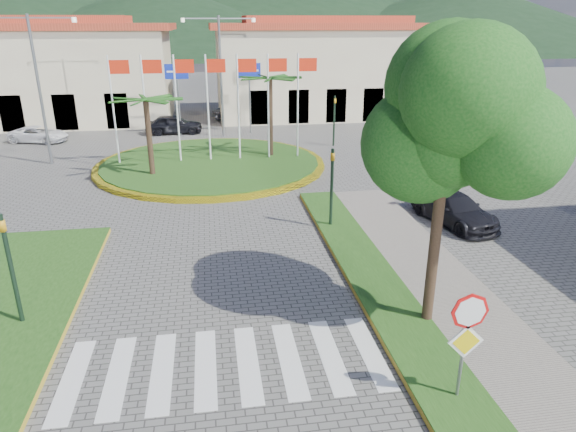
{
  "coord_description": "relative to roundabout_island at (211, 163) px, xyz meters",
  "views": [
    {
      "loc": [
        -0.02,
        -6.2,
        7.62
      ],
      "look_at": [
        2.19,
        8.0,
        2.16
      ],
      "focal_mm": 32.0,
      "sensor_mm": 36.0,
      "label": 1
    }
  ],
  "objects": [
    {
      "name": "sidewalk_right",
      "position": [
        6.0,
        -20.0,
        -0.1
      ],
      "size": [
        4.0,
        28.0,
        0.15
      ],
      "primitive_type": "cube",
      "color": "gray",
      "rests_on": "ground"
    },
    {
      "name": "verge_right",
      "position": [
        4.8,
        -20.0,
        -0.09
      ],
      "size": [
        1.6,
        28.0,
        0.18
      ],
      "primitive_type": "cube",
      "color": "#1E4714",
      "rests_on": "ground"
    },
    {
      "name": "crosswalk",
      "position": [
        -0.0,
        -18.0,
        -0.17
      ],
      "size": [
        8.0,
        3.0,
        0.01
      ],
      "primitive_type": "cube",
      "color": "silver",
      "rests_on": "ground"
    },
    {
      "name": "roundabout_island",
      "position": [
        0.0,
        0.0,
        0.0
      ],
      "size": [
        12.7,
        12.7,
        6.0
      ],
      "color": "yellow",
      "rests_on": "ground"
    },
    {
      "name": "stop_sign",
      "position": [
        4.9,
        -20.04,
        1.61
      ],
      "size": [
        0.8,
        0.11,
        2.65
      ],
      "color": "slate",
      "rests_on": "ground"
    },
    {
      "name": "deciduous_tree",
      "position": [
        5.5,
        -17.0,
        5.0
      ],
      "size": [
        3.6,
        3.6,
        6.8
      ],
      "color": "black",
      "rests_on": "ground"
    },
    {
      "name": "traffic_light_left",
      "position": [
        -5.2,
        -15.5,
        1.77
      ],
      "size": [
        0.15,
        0.18,
        3.2
      ],
      "color": "black",
      "rests_on": "ground"
    },
    {
      "name": "traffic_light_right",
      "position": [
        4.5,
        -10.0,
        1.77
      ],
      "size": [
        0.15,
        0.18,
        3.2
      ],
      "color": "black",
      "rests_on": "ground"
    },
    {
      "name": "traffic_light_far",
      "position": [
        8.0,
        4.0,
        1.77
      ],
      "size": [
        0.18,
        0.15,
        3.2
      ],
      "color": "black",
      "rests_on": "ground"
    },
    {
      "name": "direction_sign_west",
      "position": [
        -2.0,
        8.97,
        3.35
      ],
      "size": [
        1.6,
        0.14,
        5.2
      ],
      "color": "slate",
      "rests_on": "ground"
    },
    {
      "name": "direction_sign_east",
      "position": [
        3.0,
        8.97,
        3.35
      ],
      "size": [
        1.6,
        0.14,
        5.2
      ],
      "color": "slate",
      "rests_on": "ground"
    },
    {
      "name": "street_lamp_centre",
      "position": [
        1.0,
        8.0,
        4.32
      ],
      "size": [
        4.8,
        0.16,
        8.0
      ],
      "color": "slate",
      "rests_on": "ground"
    },
    {
      "name": "street_lamp_west",
      "position": [
        -9.0,
        2.0,
        4.32
      ],
      "size": [
        4.8,
        0.16,
        8.0
      ],
      "color": "slate",
      "rests_on": "ground"
    },
    {
      "name": "building_left",
      "position": [
        -14.0,
        16.0,
        3.73
      ],
      "size": [
        23.32,
        9.54,
        8.05
      ],
      "color": "beige",
      "rests_on": "ground"
    },
    {
      "name": "building_right",
      "position": [
        10.0,
        16.0,
        3.73
      ],
      "size": [
        19.08,
        9.54,
        8.05
      ],
      "color": "beige",
      "rests_on": "ground"
    },
    {
      "name": "hill_far_east",
      "position": [
        70.0,
        113.0,
        8.82
      ],
      "size": [
        120.0,
        120.0,
        18.0
      ],
      "primitive_type": "cone",
      "color": "black",
      "rests_on": "ground"
    },
    {
      "name": "hill_near_back",
      "position": [
        -10.0,
        108.0,
        7.82
      ],
      "size": [
        110.0,
        110.0,
        16.0
      ],
      "primitive_type": "cone",
      "color": "black",
      "rests_on": "ground"
    },
    {
      "name": "white_van",
      "position": [
        -11.33,
        8.06,
        0.35
      ],
      "size": [
        4.17,
        2.78,
        1.06
      ],
      "primitive_type": "imported",
      "rotation": [
        0.0,
        0.0,
        1.28
      ],
      "color": "white",
      "rests_on": "ground"
    },
    {
      "name": "car_dark_a",
      "position": [
        -2.49,
        9.51,
        0.5
      ],
      "size": [
        4.02,
        1.65,
        1.36
      ],
      "primitive_type": "imported",
      "rotation": [
        0.0,
        0.0,
        1.58
      ],
      "color": "black",
      "rests_on": "ground"
    },
    {
      "name": "car_dark_b",
      "position": [
        2.0,
        14.56,
        0.35
      ],
      "size": [
        3.38,
        1.93,
        1.05
      ],
      "primitive_type": "imported",
      "rotation": [
        0.0,
        0.0,
        1.84
      ],
      "color": "black",
      "rests_on": "ground"
    },
    {
      "name": "car_side_right",
      "position": [
        9.51,
        -10.17,
        0.43
      ],
      "size": [
        2.67,
        4.47,
        1.21
      ],
      "primitive_type": "imported",
      "rotation": [
        0.0,
        0.0,
        0.25
      ],
      "color": "black",
      "rests_on": "ground"
    }
  ]
}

